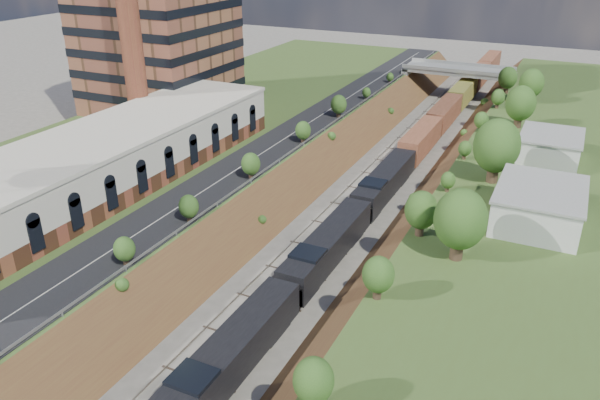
{
  "coord_description": "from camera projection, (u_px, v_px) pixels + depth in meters",
  "views": [
    {
      "loc": [
        24.97,
        -12.97,
        35.24
      ],
      "look_at": [
        -2.39,
        43.93,
        6.0
      ],
      "focal_mm": 35.0,
      "sensor_mm": 36.0,
      "label": 1
    }
  ],
  "objects": [
    {
      "name": "rail_right_track",
      "position": [
        380.0,
        201.0,
        83.24
      ],
      "size": [
        1.58,
        180.0,
        0.18
      ],
      "primitive_type": "cube",
      "color": "gray",
      "rests_on": "ground"
    },
    {
      "name": "road",
      "position": [
        268.0,
        150.0,
        88.27
      ],
      "size": [
        8.0,
        180.0,
        0.1
      ],
      "primitive_type": "cube",
      "color": "black",
      "rests_on": "platform_left"
    },
    {
      "name": "tree_right_large",
      "position": [
        460.0,
        220.0,
        57.32
      ],
      "size": [
        5.25,
        5.25,
        7.61
      ],
      "color": "#473323",
      "rests_on": "platform_right"
    },
    {
      "name": "guardrail",
      "position": [
        292.0,
        151.0,
        86.29
      ],
      "size": [
        0.1,
        171.0,
        0.7
      ],
      "color": "#99999E",
      "rests_on": "platform_left"
    },
    {
      "name": "platform_left",
      "position": [
        175.0,
        149.0,
        96.22
      ],
      "size": [
        44.0,
        180.0,
        5.0
      ],
      "primitive_type": "cube",
      "color": "#415924",
      "rests_on": "ground"
    },
    {
      "name": "white_building_near",
      "position": [
        539.0,
        207.0,
        65.58
      ],
      "size": [
        9.0,
        12.0,
        4.0
      ],
      "primitive_type": "cube",
      "color": "silver",
      "rests_on": "platform_right"
    },
    {
      "name": "overpass",
      "position": [
        458.0,
        76.0,
        132.93
      ],
      "size": [
        24.5,
        8.3,
        7.4
      ],
      "color": "gray",
      "rests_on": "ground"
    },
    {
      "name": "smokestack",
      "position": [
        127.0,
        8.0,
        84.68
      ],
      "size": [
        3.2,
        3.2,
        40.0
      ],
      "primitive_type": "cylinder",
      "color": "brown",
      "rests_on": "platform_left"
    },
    {
      "name": "white_building_far",
      "position": [
        550.0,
        148.0,
        83.85
      ],
      "size": [
        8.0,
        10.0,
        3.6
      ],
      "primitive_type": "cube",
      "color": "silver",
      "rests_on": "platform_right"
    },
    {
      "name": "freight_train",
      "position": [
        430.0,
        130.0,
        104.58
      ],
      "size": [
        3.3,
        149.89,
        4.86
      ],
      "color": "black",
      "rests_on": "ground"
    },
    {
      "name": "embankment_right",
      "position": [
        439.0,
        213.0,
        79.97
      ],
      "size": [
        10.0,
        180.0,
        10.0
      ],
      "primitive_type": "cube",
      "rotation": [
        0.0,
        0.79,
        0.0
      ],
      "color": "brown",
      "rests_on": "ground"
    },
    {
      "name": "embankment_left",
      "position": [
        295.0,
        185.0,
        88.62
      ],
      "size": [
        10.0,
        180.0,
        10.0
      ],
      "primitive_type": "cube",
      "rotation": [
        0.0,
        0.79,
        0.0
      ],
      "color": "brown",
      "rests_on": "ground"
    },
    {
      "name": "rail_left_track",
      "position": [
        346.0,
        195.0,
        85.28
      ],
      "size": [
        1.58,
        180.0,
        0.18
      ],
      "primitive_type": "cube",
      "color": "gray",
      "rests_on": "ground"
    },
    {
      "name": "tree_left_crest",
      "position": [
        94.0,
        270.0,
        53.27
      ],
      "size": [
        2.45,
        2.45,
        3.55
      ],
      "color": "#473323",
      "rests_on": "platform_left"
    },
    {
      "name": "commercial_building",
      "position": [
        97.0,
        163.0,
        73.74
      ],
      "size": [
        14.3,
        62.3,
        7.0
      ],
      "color": "brown",
      "rests_on": "platform_left"
    }
  ]
}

